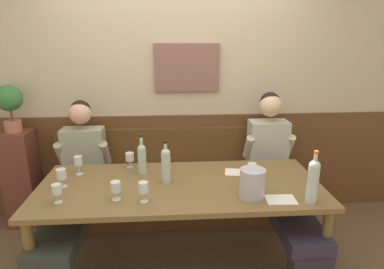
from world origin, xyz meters
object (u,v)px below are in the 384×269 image
object	(u,v)px
person_center_right_seat	(75,184)
wine_glass_by_bottle	(78,162)
dining_table	(180,193)
wine_bottle_clear_water	(313,180)
person_center_left_seat	(278,173)
potted_plant	(9,102)
wine_bottle_green_tall	(166,164)
wall_bench	(178,194)
wine_glass_near_bucket	(61,175)
ice_bucket	(252,183)
wine_glass_center_front	(57,190)
wine_bottle_amber_mid	(142,157)
wine_glass_mid_right	(130,158)
wine_glass_mid_left	(116,188)
wine_glass_left_end	(144,189)
wine_glass_right_end	(252,169)

from	to	relation	value
person_center_right_seat	wine_glass_by_bottle	xyz separation A→B (m)	(0.07, -0.08, 0.24)
dining_table	wine_bottle_clear_water	bearing A→B (deg)	-21.25
person_center_right_seat	wine_bottle_clear_water	xyz separation A→B (m)	(1.80, -0.67, 0.29)
person_center_left_seat	potted_plant	xyz separation A→B (m)	(-2.44, 0.40, 0.61)
wine_bottle_clear_water	person_center_right_seat	bearing A→B (deg)	159.61
wine_bottle_green_tall	potted_plant	xyz separation A→B (m)	(-1.44, 0.70, 0.36)
wall_bench	wine_glass_near_bucket	distance (m)	1.27
wine_glass_by_bottle	potted_plant	size ratio (longest dim) A/B	0.35
person_center_left_seat	ice_bucket	bearing A→B (deg)	-123.52
dining_table	wine_glass_center_front	world-z (taller)	wine_glass_center_front
person_center_left_seat	wine_bottle_green_tall	distance (m)	1.08
wall_bench	wine_bottle_clear_water	bearing A→B (deg)	-49.86
ice_bucket	wine_glass_by_bottle	bearing A→B (deg)	160.00
wine_bottle_amber_mid	wine_glass_by_bottle	size ratio (longest dim) A/B	2.13
person_center_right_seat	wine_glass_near_bucket	world-z (taller)	person_center_right_seat
wine_glass_by_bottle	wine_glass_mid_right	bearing A→B (deg)	16.57
wine_glass_center_front	wine_glass_by_bottle	size ratio (longest dim) A/B	0.87
ice_bucket	wine_glass_mid_left	size ratio (longest dim) A/B	1.55
person_center_left_seat	wine_bottle_green_tall	xyz separation A→B (m)	(-1.00, -0.30, 0.24)
wine_bottle_amber_mid	wine_glass_mid_left	size ratio (longest dim) A/B	2.48
wine_glass_center_front	wine_glass_left_end	world-z (taller)	wine_glass_left_end
person_center_left_seat	dining_table	bearing A→B (deg)	-158.82
wall_bench	person_center_right_seat	world-z (taller)	person_center_right_seat
dining_table	wine_glass_left_end	bearing A→B (deg)	-134.27
dining_table	wine_glass_center_front	distance (m)	0.90
wine_bottle_green_tall	wine_glass_center_front	size ratio (longest dim) A/B	2.49
wine_bottle_clear_water	wine_glass_left_end	xyz separation A→B (m)	(-1.16, 0.08, -0.07)
wine_bottle_amber_mid	wine_glass_near_bucket	bearing A→B (deg)	-159.56
wine_glass_by_bottle	wine_glass_right_end	xyz separation A→B (m)	(1.41, -0.20, -0.02)
ice_bucket	wine_glass_near_bucket	size ratio (longest dim) A/B	1.47
ice_bucket	wine_glass_mid_right	bearing A→B (deg)	146.85
person_center_right_seat	wine_bottle_green_tall	world-z (taller)	person_center_right_seat
wine_glass_right_end	potted_plant	size ratio (longest dim) A/B	0.30
wall_bench	person_center_right_seat	size ratio (longest dim) A/B	1.87
wine_glass_left_end	wine_bottle_amber_mid	bearing A→B (deg)	95.43
wine_glass_by_bottle	wine_glass_mid_right	distance (m)	0.42
person_center_left_seat	wine_glass_center_front	xyz separation A→B (m)	(-1.75, -0.58, 0.19)
wine_glass_center_front	wine_glass_near_bucket	bearing A→B (deg)	100.40
wine_bottle_clear_water	wine_glass_mid_left	size ratio (longest dim) A/B	2.78
wine_bottle_clear_water	ice_bucket	bearing A→B (deg)	164.96
dining_table	wine_glass_mid_left	xyz separation A→B (m)	(-0.46, -0.22, 0.17)
ice_bucket	wine_glass_right_end	distance (m)	0.30
ice_bucket	wine_glass_mid_left	world-z (taller)	ice_bucket
wine_glass_center_front	wine_glass_right_end	size ratio (longest dim) A/B	1.02
ice_bucket	wine_glass_center_front	bearing A→B (deg)	179.73
wall_bench	wine_glass_center_front	size ratio (longest dim) A/B	18.04
wine_bottle_green_tall	wine_bottle_amber_mid	xyz separation A→B (m)	(-0.20, 0.19, -0.01)
potted_plant	wine_glass_left_end	bearing A→B (deg)	-38.33
wine_bottle_amber_mid	potted_plant	bearing A→B (deg)	157.49
wine_bottle_amber_mid	potted_plant	size ratio (longest dim) A/B	0.76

